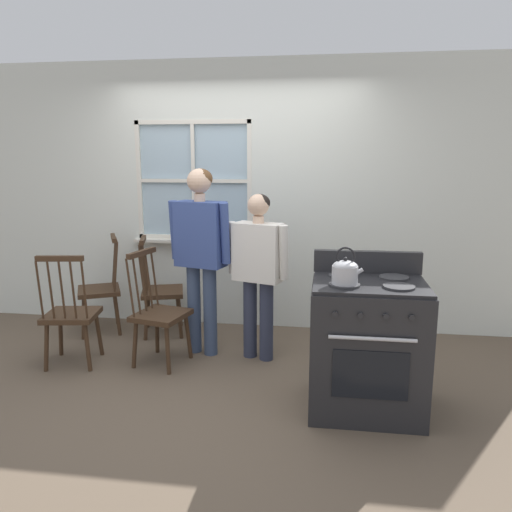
% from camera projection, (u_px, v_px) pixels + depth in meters
% --- Properties ---
extents(ground_plane, '(16.00, 16.00, 0.00)m').
position_uv_depth(ground_plane, '(210.00, 380.00, 3.99)').
color(ground_plane, brown).
extents(wall_back, '(6.40, 0.16, 2.70)m').
position_uv_depth(wall_back, '(242.00, 198.00, 5.08)').
color(wall_back, silver).
rests_on(wall_back, ground_plane).
extents(chair_by_window, '(0.48, 0.46, 0.98)m').
position_uv_depth(chair_by_window, '(71.00, 315.00, 4.22)').
color(chair_by_window, '#3D2819').
rests_on(chair_by_window, ground_plane).
extents(chair_near_wall, '(0.50, 0.52, 0.98)m').
position_uv_depth(chair_near_wall, '(160.00, 291.00, 4.98)').
color(chair_near_wall, '#3D2819').
rests_on(chair_near_wall, ground_plane).
extents(chair_center_cluster, '(0.49, 0.50, 0.98)m').
position_uv_depth(chair_center_cluster, '(159.00, 314.00, 4.25)').
color(chair_center_cluster, '#3D2819').
rests_on(chair_center_cluster, ground_plane).
extents(chair_near_stove, '(0.55, 0.55, 0.98)m').
position_uv_depth(chair_near_stove, '(101.00, 290.00, 5.03)').
color(chair_near_stove, '#3D2819').
rests_on(chair_near_stove, ground_plane).
extents(person_elderly_left, '(0.59, 0.32, 1.66)m').
position_uv_depth(person_elderly_left, '(201.00, 243.00, 4.36)').
color(person_elderly_left, '#384766').
rests_on(person_elderly_left, ground_plane).
extents(person_teen_center, '(0.57, 0.33, 1.45)m').
position_uv_depth(person_teen_center, '(258.00, 262.00, 4.27)').
color(person_teen_center, '#2D3347').
rests_on(person_teen_center, ground_plane).
extents(stove, '(0.77, 0.68, 1.08)m').
position_uv_depth(stove, '(367.00, 345.00, 3.47)').
color(stove, '#232326').
rests_on(stove, ground_plane).
extents(kettle, '(0.21, 0.17, 0.25)m').
position_uv_depth(kettle, '(345.00, 271.00, 3.26)').
color(kettle, '#B7B7BC').
rests_on(kettle, stove).
extents(potted_plant, '(0.15, 0.15, 0.25)m').
position_uv_depth(potted_plant, '(184.00, 233.00, 5.15)').
color(potted_plant, '#935B3D').
rests_on(potted_plant, wall_back).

